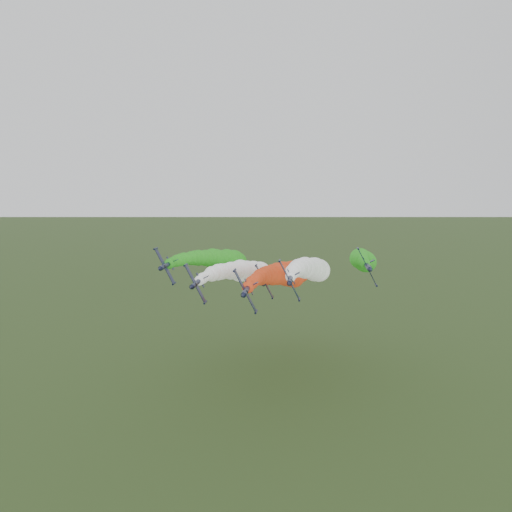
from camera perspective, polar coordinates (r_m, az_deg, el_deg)
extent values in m
plane|color=#3B5023|center=(109.13, 1.69, -21.87)|extent=(3000.00, 3000.00, 0.00)
cylinder|color=black|center=(88.31, -1.14, -3.97)|extent=(1.28, 7.77, 1.28)
cone|color=black|center=(83.86, -1.51, -4.59)|extent=(1.16, 1.55, 1.16)
cone|color=black|center=(92.43, -0.83, -3.44)|extent=(1.16, 0.78, 1.16)
ellipsoid|color=black|center=(86.56, -1.07, -4.09)|extent=(0.79, 1.62, 0.87)
cube|color=black|center=(88.16, -1.23, -4.02)|extent=(3.89, 1.64, 7.42)
cylinder|color=black|center=(87.74, -2.46, -1.64)|extent=(0.51, 2.25, 0.51)
cylinder|color=black|center=(88.77, 0.01, -6.38)|extent=(0.51, 2.25, 0.51)
cube|color=black|center=(91.32, -0.34, -3.29)|extent=(1.82, 1.30, 1.02)
cube|color=black|center=(91.48, -0.82, -3.52)|extent=(1.58, 0.95, 2.96)
sphere|color=red|center=(91.25, -0.91, -3.59)|extent=(2.25, 2.25, 2.25)
sphere|color=red|center=(94.14, -0.70, -3.28)|extent=(2.26, 2.26, 2.26)
sphere|color=red|center=(97.04, -0.47, -3.04)|extent=(2.63, 2.63, 2.63)
sphere|color=red|center=(99.95, -0.23, -2.84)|extent=(2.51, 2.51, 2.51)
sphere|color=red|center=(102.87, 0.01, -2.67)|extent=(2.76, 2.76, 2.76)
sphere|color=red|center=(105.79, 0.26, -2.54)|extent=(3.01, 3.01, 3.01)
sphere|color=red|center=(108.72, 0.52, -2.43)|extent=(3.64, 3.64, 3.64)
sphere|color=red|center=(111.65, 0.78, -2.34)|extent=(3.68, 3.68, 3.68)
sphere|color=red|center=(114.59, 1.06, -2.27)|extent=(4.27, 4.27, 4.27)
sphere|color=red|center=(117.53, 1.33, -2.22)|extent=(4.58, 4.58, 4.58)
sphere|color=red|center=(120.48, 1.61, -2.18)|extent=(4.10, 4.10, 4.10)
sphere|color=red|center=(123.43, 1.90, -2.16)|extent=(5.23, 5.23, 5.23)
sphere|color=red|center=(126.38, 2.19, -2.15)|extent=(5.09, 5.09, 5.09)
sphere|color=red|center=(129.35, 2.48, -2.15)|extent=(5.35, 5.35, 5.35)
sphere|color=red|center=(132.31, 2.78, -2.17)|extent=(5.19, 5.19, 5.19)
sphere|color=red|center=(135.28, 3.08, -2.19)|extent=(5.39, 5.39, 5.39)
sphere|color=red|center=(138.26, 3.39, -2.22)|extent=(5.90, 5.90, 5.90)
sphere|color=red|center=(141.25, 3.70, -2.25)|extent=(6.14, 6.14, 6.14)
sphere|color=red|center=(144.24, 4.01, -2.30)|extent=(6.00, 6.00, 6.00)
sphere|color=red|center=(147.23, 4.32, -2.35)|extent=(6.60, 6.60, 6.60)
cylinder|color=black|center=(98.43, -6.85, -3.11)|extent=(1.28, 7.77, 1.28)
cone|color=black|center=(94.05, -7.45, -3.62)|extent=(1.16, 1.55, 1.16)
cone|color=black|center=(102.50, -6.34, -2.68)|extent=(1.16, 0.78, 1.16)
ellipsoid|color=black|center=(96.68, -6.89, -3.21)|extent=(0.79, 1.62, 0.87)
cube|color=black|center=(98.30, -6.93, -3.16)|extent=(3.89, 1.64, 7.42)
cylinder|color=black|center=(98.12, -8.05, -1.02)|extent=(0.51, 2.25, 0.51)
cylinder|color=black|center=(98.66, -5.82, -5.29)|extent=(0.51, 2.25, 0.51)
cube|color=black|center=(101.33, -5.96, -2.53)|extent=(1.82, 1.30, 1.02)
cube|color=black|center=(101.55, -6.39, -2.74)|extent=(1.58, 0.95, 2.96)
sphere|color=white|center=(101.34, -6.48, -2.80)|extent=(2.05, 2.05, 2.05)
sphere|color=white|center=(104.19, -6.13, -2.55)|extent=(2.34, 2.34, 2.34)
sphere|color=white|center=(107.04, -5.78, -2.35)|extent=(2.17, 2.17, 2.17)
sphere|color=white|center=(109.91, -5.42, -2.18)|extent=(2.57, 2.57, 2.57)
sphere|color=white|center=(112.78, -5.07, -2.05)|extent=(3.49, 3.49, 3.49)
sphere|color=white|center=(115.65, -4.71, -1.94)|extent=(3.08, 3.08, 3.08)
sphere|color=white|center=(118.53, -4.35, -1.85)|extent=(3.94, 3.94, 3.94)
sphere|color=white|center=(121.41, -3.99, -1.79)|extent=(3.97, 3.97, 3.97)
sphere|color=white|center=(124.30, -3.63, -1.74)|extent=(3.82, 3.82, 3.82)
sphere|color=white|center=(127.18, -3.26, -1.70)|extent=(4.04, 4.04, 4.04)
sphere|color=white|center=(130.08, -2.90, -1.68)|extent=(4.65, 4.65, 4.65)
sphere|color=white|center=(132.97, -2.54, -1.67)|extent=(4.72, 4.72, 4.72)
sphere|color=white|center=(135.87, -2.17, -1.68)|extent=(4.90, 4.90, 4.90)
sphere|color=white|center=(138.77, -1.80, -1.69)|extent=(6.19, 6.19, 6.19)
sphere|color=white|center=(141.68, -1.44, -1.71)|extent=(5.85, 5.85, 5.85)
sphere|color=white|center=(144.59, -1.07, -1.74)|extent=(6.13, 6.13, 6.13)
sphere|color=white|center=(147.51, -0.70, -1.78)|extent=(5.63, 5.63, 5.63)
sphere|color=white|center=(150.43, -0.33, -1.82)|extent=(6.68, 6.68, 6.68)
sphere|color=white|center=(153.36, 0.04, -1.88)|extent=(5.99, 5.99, 5.99)
sphere|color=white|center=(156.30, 0.41, -1.93)|extent=(7.04, 7.04, 7.04)
cylinder|color=black|center=(94.88, 3.92, -2.72)|extent=(1.28, 7.77, 1.28)
cone|color=black|center=(90.38, 3.83, -3.24)|extent=(1.16, 1.55, 1.16)
cone|color=black|center=(99.05, 3.99, -2.28)|extent=(1.16, 0.78, 1.16)
ellipsoid|color=black|center=(93.15, 4.07, -2.82)|extent=(0.79, 1.62, 0.87)
cube|color=black|center=(94.73, 3.84, -2.77)|extent=(3.89, 1.64, 7.42)
cylinder|color=black|center=(94.21, 2.71, -0.55)|extent=(0.51, 2.25, 0.51)
cylinder|color=black|center=(95.42, 4.97, -4.97)|extent=(0.51, 2.25, 0.51)
cube|color=black|center=(98.02, 4.49, -2.12)|extent=(1.82, 1.30, 1.02)
cube|color=black|center=(98.10, 4.04, -2.35)|extent=(1.58, 0.95, 2.96)
sphere|color=white|center=(97.86, 3.97, -2.41)|extent=(2.04, 2.04, 2.04)
sphere|color=white|center=(100.78, 4.03, -2.15)|extent=(2.32, 2.32, 2.32)
sphere|color=white|center=(103.71, 4.11, -1.96)|extent=(2.41, 2.41, 2.41)
sphere|color=white|center=(106.65, 4.20, -1.80)|extent=(3.18, 3.18, 3.18)
sphere|color=white|center=(109.59, 4.31, -1.67)|extent=(2.68, 2.68, 2.68)
sphere|color=white|center=(112.55, 4.44, -1.57)|extent=(3.41, 3.41, 3.41)
sphere|color=white|center=(115.50, 4.57, -1.49)|extent=(3.46, 3.46, 3.46)
sphere|color=white|center=(118.47, 4.72, -1.43)|extent=(4.14, 4.14, 4.14)
sphere|color=white|center=(121.44, 4.88, -1.38)|extent=(4.50, 4.50, 4.50)
sphere|color=white|center=(124.41, 5.05, -1.36)|extent=(3.82, 3.82, 3.82)
sphere|color=white|center=(127.39, 5.23, -1.34)|extent=(4.93, 4.93, 4.93)
sphere|color=white|center=(130.37, 5.42, -1.34)|extent=(4.66, 4.66, 4.66)
sphere|color=white|center=(133.36, 5.62, -1.35)|extent=(5.79, 5.79, 5.79)
sphere|color=white|center=(136.35, 5.82, -1.37)|extent=(5.01, 5.01, 5.01)
sphere|color=white|center=(139.35, 6.03, -1.40)|extent=(5.21, 5.21, 5.21)
sphere|color=white|center=(142.36, 6.25, -1.43)|extent=(5.88, 5.88, 5.88)
sphere|color=white|center=(145.37, 6.48, -1.47)|extent=(6.56, 6.56, 6.56)
sphere|color=white|center=(148.39, 6.71, -1.53)|extent=(7.05, 7.05, 7.05)
sphere|color=white|center=(151.42, 6.94, -1.58)|extent=(5.81, 5.81, 5.81)
sphere|color=white|center=(154.45, 7.18, -1.64)|extent=(7.00, 7.00, 7.00)
cylinder|color=black|center=(106.74, -10.29, -1.10)|extent=(1.28, 7.77, 1.28)
cone|color=black|center=(102.40, -10.99, -1.48)|extent=(1.16, 1.55, 1.16)
cone|color=black|center=(110.77, -9.69, -0.77)|extent=(1.16, 0.78, 1.16)
ellipsoid|color=black|center=(104.99, -10.39, -1.16)|extent=(0.79, 1.62, 0.87)
cube|color=black|center=(106.61, -10.38, -1.14)|extent=(3.89, 1.64, 7.42)
cylinder|color=black|center=(106.67, -11.40, 0.83)|extent=(0.51, 2.25, 0.51)
cylinder|color=black|center=(106.72, -9.35, -3.12)|extent=(0.51, 2.25, 0.51)
cube|color=black|center=(109.57, -9.38, -0.62)|extent=(1.82, 1.30, 1.02)
cube|color=black|center=(109.82, -9.77, -0.81)|extent=(1.58, 0.95, 2.96)
sphere|color=#23891A|center=(109.61, -9.86, -0.86)|extent=(2.27, 2.27, 2.27)
sphere|color=#23891A|center=(112.43, -9.45, -0.68)|extent=(2.34, 2.34, 2.34)
sphere|color=#23891A|center=(115.26, -9.04, -0.54)|extent=(2.78, 2.78, 2.78)
sphere|color=#23891A|center=(118.09, -8.63, -0.43)|extent=(2.96, 2.96, 2.96)
sphere|color=#23891A|center=(120.93, -8.22, -0.35)|extent=(3.19, 3.19, 3.19)
sphere|color=#23891A|center=(123.76, -7.82, -0.29)|extent=(2.89, 2.89, 2.89)
sphere|color=#23891A|center=(126.60, -7.41, -0.25)|extent=(3.52, 3.52, 3.52)
sphere|color=#23891A|center=(129.44, -7.01, -0.22)|extent=(3.87, 3.87, 3.87)
sphere|color=#23891A|center=(132.28, -6.60, -0.21)|extent=(4.22, 4.22, 4.22)
sphere|color=#23891A|center=(135.13, -6.20, -0.21)|extent=(3.95, 3.95, 3.95)
sphere|color=#23891A|center=(137.97, -5.79, -0.22)|extent=(4.49, 4.49, 4.49)
sphere|color=#23891A|center=(140.82, -5.39, -0.24)|extent=(4.50, 4.50, 4.50)
sphere|color=#23891A|center=(143.67, -4.99, -0.27)|extent=(5.74, 5.74, 5.74)
sphere|color=#23891A|center=(146.53, -4.58, -0.31)|extent=(5.69, 5.69, 5.69)
sphere|color=#23891A|center=(149.39, -4.18, -0.36)|extent=(5.47, 5.47, 5.47)
sphere|color=#23891A|center=(152.25, -3.78, -0.41)|extent=(5.37, 5.37, 5.37)
sphere|color=#23891A|center=(155.12, -3.38, -0.48)|extent=(6.92, 6.92, 6.92)
sphere|color=#23891A|center=(157.99, -2.98, -0.54)|extent=(6.56, 6.56, 6.56)
sphere|color=#23891A|center=(160.87, -2.58, -0.61)|extent=(7.35, 7.35, 7.35)
sphere|color=#23891A|center=(163.75, -2.18, -0.69)|extent=(6.50, 6.50, 6.50)
cylinder|color=black|center=(102.87, 12.63, -1.17)|extent=(1.28, 7.77, 1.28)
cone|color=black|center=(98.38, 12.95, -1.57)|extent=(1.16, 1.55, 1.16)
cone|color=black|center=(107.03, 12.36, -0.83)|extent=(1.16, 0.78, 1.16)
ellipsoid|color=black|center=(101.19, 12.92, -1.23)|extent=(0.79, 1.62, 0.87)
cube|color=black|center=(102.70, 12.58, -1.22)|extent=(3.89, 1.64, 7.42)
cylinder|color=black|center=(102.00, 11.58, 0.84)|extent=(0.51, 2.25, 0.51)
cylinder|color=black|center=(103.56, 13.56, -3.24)|extent=(0.51, 2.25, 0.51)
cube|color=black|center=(106.14, 12.90, -0.66)|extent=(1.82, 1.30, 1.02)
cube|color=black|center=(106.10, 12.48, -0.87)|extent=(1.58, 0.95, 2.96)
sphere|color=#23891A|center=(105.84, 12.43, -0.92)|extent=(2.09, 2.09, 2.09)
sphere|color=#23891A|center=(108.75, 12.26, -0.73)|extent=(2.23, 2.23, 2.23)
sphere|color=#23891A|center=(111.68, 12.12, -0.59)|extent=(2.34, 2.34, 2.34)
sphere|color=#23891A|center=(114.62, 12.00, -0.47)|extent=(3.05, 3.05, 3.05)
sphere|color=#23891A|center=(117.57, 11.90, -0.39)|extent=(3.52, 3.52, 3.52)
sphere|color=#23891A|center=(120.54, 11.83, -0.32)|extent=(3.64, 3.64, 3.64)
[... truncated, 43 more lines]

